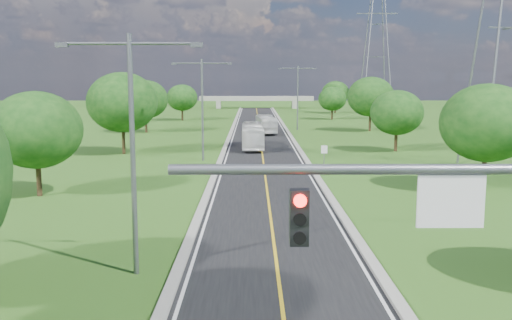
{
  "coord_description": "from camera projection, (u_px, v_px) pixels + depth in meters",
  "views": [
    {
      "loc": [
        -1.07,
        -11.27,
        8.28
      ],
      "look_at": [
        -0.84,
        24.82,
        3.0
      ],
      "focal_mm": 40.0,
      "sensor_mm": 36.0,
      "label": 1
    }
  ],
  "objects": [
    {
      "name": "tree_rb",
      "position": [
        487.0,
        123.0,
        41.43
      ],
      "size": [
        6.72,
        6.72,
        7.82
      ],
      "color": "black",
      "rests_on": "ground"
    },
    {
      "name": "curb_right",
      "position": [
        291.0,
        137.0,
        77.67
      ],
      "size": [
        0.5,
        150.0,
        0.22
      ],
      "primitive_type": "cube",
      "color": "gray",
      "rests_on": "ground"
    },
    {
      "name": "road",
      "position": [
        260.0,
        138.0,
        77.66
      ],
      "size": [
        8.0,
        150.0,
        0.06
      ],
      "primitive_type": "cube",
      "color": "black",
      "rests_on": "ground"
    },
    {
      "name": "tree_re",
      "position": [
        332.0,
        99.0,
        110.81
      ],
      "size": [
        5.46,
        5.46,
        6.35
      ],
      "color": "black",
      "rests_on": "ground"
    },
    {
      "name": "tree_ld",
      "position": [
        145.0,
        99.0,
        84.76
      ],
      "size": [
        6.72,
        6.72,
        7.82
      ],
      "color": "black",
      "rests_on": "ground"
    },
    {
      "name": "overpass",
      "position": [
        256.0,
        99.0,
        150.53
      ],
      "size": [
        30.0,
        3.0,
        3.2
      ],
      "color": "gray",
      "rests_on": "ground"
    },
    {
      "name": "tree_rd",
      "position": [
        371.0,
        97.0,
        86.9
      ],
      "size": [
        7.14,
        7.14,
        8.3
      ],
      "color": "black",
      "rests_on": "ground"
    },
    {
      "name": "streetlight_far_right",
      "position": [
        298.0,
        92.0,
        88.71
      ],
      "size": [
        5.9,
        0.25,
        10.0
      ],
      "color": "slate",
      "rests_on": "ground"
    },
    {
      "name": "curb_left",
      "position": [
        229.0,
        137.0,
        77.62
      ],
      "size": [
        0.5,
        150.0,
        0.22
      ],
      "primitive_type": "cube",
      "color": "gray",
      "rests_on": "ground"
    },
    {
      "name": "power_tower_far",
      "position": [
        376.0,
        50.0,
        124.28
      ],
      "size": [
        9.0,
        6.4,
        28.0
      ],
      "color": "slate",
      "rests_on": "ground"
    },
    {
      "name": "bus_outbound",
      "position": [
        266.0,
        124.0,
        83.72
      ],
      "size": [
        3.07,
        9.59,
        2.63
      ],
      "primitive_type": "imported",
      "rotation": [
        0.0,
        0.0,
        3.23
      ],
      "color": "silver",
      "rests_on": "road"
    },
    {
      "name": "tree_rf",
      "position": [
        335.0,
        93.0,
        130.53
      ],
      "size": [
        6.3,
        6.3,
        7.33
      ],
      "color": "black",
      "rests_on": "ground"
    },
    {
      "name": "tree_rc",
      "position": [
        397.0,
        113.0,
        63.28
      ],
      "size": [
        5.88,
        5.88,
        6.84
      ],
      "color": "black",
      "rests_on": "ground"
    },
    {
      "name": "streetlight_near_left",
      "position": [
        132.0,
        134.0,
        23.33
      ],
      "size": [
        5.9,
        0.25,
        10.0
      ],
      "color": "slate",
      "rests_on": "ground"
    },
    {
      "name": "signal_mast",
      "position": [
        506.0,
        258.0,
        10.68
      ],
      "size": [
        8.54,
        0.33,
        7.2
      ],
      "color": "slate",
      "rests_on": "ground"
    },
    {
      "name": "speed_limit_sign",
      "position": [
        324.0,
        154.0,
        49.74
      ],
      "size": [
        0.55,
        0.09,
        2.4
      ],
      "color": "slate",
      "rests_on": "ground"
    },
    {
      "name": "ground",
      "position": [
        261.0,
        143.0,
        71.73
      ],
      "size": [
        260.0,
        260.0,
        0.0
      ],
      "primitive_type": "plane",
      "color": "#2C5217",
      "rests_on": "ground"
    },
    {
      "name": "tree_le",
      "position": [
        182.0,
        98.0,
        108.61
      ],
      "size": [
        5.88,
        5.88,
        6.84
      ],
      "color": "black",
      "rests_on": "ground"
    },
    {
      "name": "streetlight_mid_left",
      "position": [
        202.0,
        101.0,
        55.99
      ],
      "size": [
        5.9,
        0.25,
        10.0
      ],
      "color": "slate",
      "rests_on": "ground"
    },
    {
      "name": "bus_inbound",
      "position": [
        253.0,
        136.0,
        66.15
      ],
      "size": [
        2.56,
        10.31,
        2.86
      ],
      "primitive_type": "imported",
      "rotation": [
        0.0,
        0.0,
        0.01
      ],
      "color": "white",
      "rests_on": "road"
    },
    {
      "name": "tree_lc",
      "position": [
        122.0,
        102.0,
        60.93
      ],
      "size": [
        7.56,
        7.56,
        8.79
      ],
      "color": "black",
      "rests_on": "ground"
    },
    {
      "name": "tree_lb",
      "position": [
        36.0,
        130.0,
        39.29
      ],
      "size": [
        6.3,
        6.3,
        7.33
      ],
      "color": "black",
      "rests_on": "ground"
    }
  ]
}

